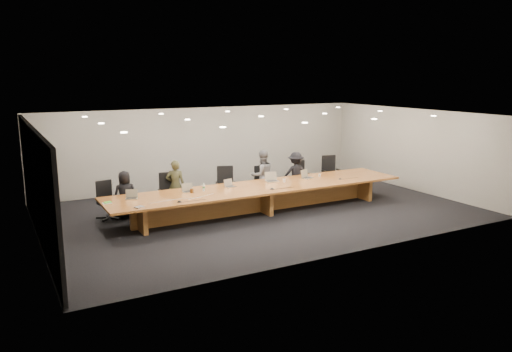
{
  "coord_description": "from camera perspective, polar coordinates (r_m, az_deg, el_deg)",
  "views": [
    {
      "loc": [
        -6.84,
        -12.31,
        3.91
      ],
      "look_at": [
        0.0,
        0.3,
        1.0
      ],
      "focal_mm": 35.0,
      "sensor_mm": 36.0,
      "label": 1
    }
  ],
  "objects": [
    {
      "name": "laptop_d",
      "position": [
        15.05,
        1.87,
        -0.09
      ],
      "size": [
        0.41,
        0.33,
        0.29
      ],
      "primitive_type": null,
      "rotation": [
        0.0,
        0.0,
        -0.17
      ],
      "color": "#C2B294",
      "rests_on": "conference_table"
    },
    {
      "name": "person_d",
      "position": [
        16.42,
        4.56,
        0.24
      ],
      "size": [
        1.06,
        0.83,
        1.45
      ],
      "primitive_type": "imported",
      "rotation": [
        0.0,
        0.0,
        2.79
      ],
      "color": "black",
      "rests_on": "ground"
    },
    {
      "name": "mic_center",
      "position": [
        14.06,
        1.84,
        -1.46
      ],
      "size": [
        0.18,
        0.18,
        0.03
      ],
      "primitive_type": "cone",
      "rotation": [
        0.0,
        0.0,
        -0.37
      ],
      "color": "black",
      "rests_on": "conference_table"
    },
    {
      "name": "laptop_a",
      "position": [
        13.35,
        -14.06,
        -2.04
      ],
      "size": [
        0.36,
        0.31,
        0.24
      ],
      "primitive_type": null,
      "rotation": [
        0.0,
        0.0,
        -0.34
      ],
      "color": "#B8AE8C",
      "rests_on": "conference_table"
    },
    {
      "name": "back_wall",
      "position": [
        17.87,
        -5.67,
        3.33
      ],
      "size": [
        12.0,
        0.02,
        2.8
      ],
      "primitive_type": "cube",
      "color": "beige",
      "rests_on": "ground"
    },
    {
      "name": "paper_cup_far",
      "position": [
        15.94,
        7.29,
        0.08
      ],
      "size": [
        0.08,
        0.08,
        0.08
      ],
      "primitive_type": "cone",
      "rotation": [
        0.0,
        0.0,
        -0.26
      ],
      "color": "silver",
      "rests_on": "conference_table"
    },
    {
      "name": "chair_left",
      "position": [
        14.65,
        -9.86,
        -1.85
      ],
      "size": [
        0.65,
        0.65,
        1.16
      ],
      "primitive_type": null,
      "rotation": [
        0.0,
        0.0,
        -0.11
      ],
      "color": "black",
      "rests_on": "ground"
    },
    {
      "name": "lime_gadget",
      "position": [
        13.07,
        -16.61,
        -2.89
      ],
      "size": [
        0.2,
        0.14,
        0.03
      ],
      "primitive_type": "cube",
      "rotation": [
        0.0,
        0.0,
        0.27
      ],
      "color": "#50BE32",
      "rests_on": "notepad"
    },
    {
      "name": "mic_left",
      "position": [
        12.79,
        -8.75,
        -2.9
      ],
      "size": [
        0.17,
        0.17,
        0.03
      ],
      "primitive_type": "cone",
      "rotation": [
        0.0,
        0.0,
        -0.35
      ],
      "color": "black",
      "rests_on": "conference_table"
    },
    {
      "name": "mic_right",
      "position": [
        15.62,
        9.6,
        -0.31
      ],
      "size": [
        0.15,
        0.15,
        0.03
      ],
      "primitive_type": "cone",
      "rotation": [
        0.0,
        0.0,
        0.25
      ],
      "color": "black",
      "rests_on": "conference_table"
    },
    {
      "name": "laptop_c",
      "position": [
        14.34,
        -2.94,
        -0.82
      ],
      "size": [
        0.33,
        0.27,
        0.23
      ],
      "primitive_type": null,
      "rotation": [
        0.0,
        0.0,
        0.23
      ],
      "color": "tan",
      "rests_on": "conference_table"
    },
    {
      "name": "conference_table",
      "position": [
        14.49,
        0.57,
        -2.07
      ],
      "size": [
        9.0,
        1.8,
        0.75
      ],
      "color": "brown",
      "rests_on": "ground"
    },
    {
      "name": "chair_right",
      "position": [
        16.77,
        5.6,
        -0.11
      ],
      "size": [
        0.73,
        0.73,
        1.13
      ],
      "primitive_type": null,
      "rotation": [
        0.0,
        0.0,
        0.33
      ],
      "color": "black",
      "rests_on": "ground"
    },
    {
      "name": "chair_far_left",
      "position": [
        14.32,
        -16.54,
        -2.64
      ],
      "size": [
        0.67,
        0.67,
        1.08
      ],
      "primitive_type": null,
      "rotation": [
        0.0,
        0.0,
        0.25
      ],
      "color": "black",
      "rests_on": "ground"
    },
    {
      "name": "left_wall_panel",
      "position": [
        12.6,
        -23.77,
        -1.14
      ],
      "size": [
        0.08,
        7.84,
        2.74
      ],
      "primitive_type": "cube",
      "color": "black",
      "rests_on": "ground"
    },
    {
      "name": "chair_mid_left",
      "position": [
        15.3,
        -3.44,
        -1.08
      ],
      "size": [
        0.76,
        0.76,
        1.19
      ],
      "primitive_type": null,
      "rotation": [
        0.0,
        0.0,
        -0.32
      ],
      "color": "black",
      "rests_on": "ground"
    },
    {
      "name": "chair_far_right",
      "position": [
        17.45,
        8.61,
        0.4
      ],
      "size": [
        0.71,
        0.71,
        1.2
      ],
      "primitive_type": null,
      "rotation": [
        0.0,
        0.0,
        -0.19
      ],
      "color": "black",
      "rests_on": "ground"
    },
    {
      "name": "paper_cup_near",
      "position": [
        14.99,
        3.24,
        -0.54
      ],
      "size": [
        0.1,
        0.1,
        0.1
      ],
      "primitive_type": "cone",
      "rotation": [
        0.0,
        0.0,
        0.33
      ],
      "color": "silver",
      "rests_on": "conference_table"
    },
    {
      "name": "person_a",
      "position": [
        14.24,
        -14.72,
        -2.08
      ],
      "size": [
        0.67,
        0.46,
        1.33
      ],
      "primitive_type": "imported",
      "rotation": [
        0.0,
        0.0,
        3.09
      ],
      "color": "black",
      "rests_on": "ground"
    },
    {
      "name": "av_box",
      "position": [
        12.44,
        -13.2,
        -3.48
      ],
      "size": [
        0.25,
        0.22,
        0.03
      ],
      "primitive_type": "cube",
      "rotation": [
        0.0,
        0.0,
        0.43
      ],
      "color": "#ADACB1",
      "rests_on": "conference_table"
    },
    {
      "name": "water_bottle",
      "position": [
        13.91,
        -6.0,
        -1.29
      ],
      "size": [
        0.08,
        0.08,
        0.21
      ],
      "primitive_type": "cylinder",
      "rotation": [
        0.0,
        0.0,
        -0.34
      ],
      "color": "silver",
      "rests_on": "conference_table"
    },
    {
      "name": "chair_mid_right",
      "position": [
        15.92,
        0.92,
        -0.74
      ],
      "size": [
        0.56,
        0.56,
        1.09
      ],
      "primitive_type": null,
      "rotation": [
        0.0,
        0.0,
        -0.01
      ],
      "color": "black",
      "rests_on": "ground"
    },
    {
      "name": "laptop_b",
      "position": [
        13.84,
        -7.78,
        -1.34
      ],
      "size": [
        0.32,
        0.25,
        0.24
      ],
      "primitive_type": null,
      "rotation": [
        0.0,
        0.0,
        -0.12
      ],
      "color": "tan",
      "rests_on": "conference_table"
    },
    {
      "name": "amber_mug",
      "position": [
        13.73,
        -7.35,
        -1.7
      ],
      "size": [
        0.11,
        0.11,
        0.11
      ],
      "primitive_type": "cylinder",
      "rotation": [
        0.0,
        0.0,
        0.31
      ],
      "color": "brown",
      "rests_on": "conference_table"
    },
    {
      "name": "person_b",
      "position": [
        14.71,
        -9.19,
        -1.08
      ],
      "size": [
        0.64,
        0.52,
        1.5
      ],
      "primitive_type": "imported",
      "rotation": [
        0.0,
        0.0,
        2.79
      ],
      "color": "#33321C",
      "rests_on": "ground"
    },
    {
      "name": "ground",
      "position": [
        14.62,
        0.56,
        -4.05
      ],
      "size": [
        12.0,
        12.0,
        0.0
      ],
      "primitive_type": "plane",
      "color": "black",
      "rests_on": "ground"
    },
    {
      "name": "notepad",
      "position": [
        13.07,
        -16.65,
        -2.99
      ],
      "size": [
        0.22,
        0.18,
        0.01
      ],
      "primitive_type": "cube",
      "rotation": [
        0.0,
        0.0,
        -0.01
      ],
      "color": "silver",
      "rests_on": "conference_table"
    },
    {
      "name": "laptop_e",
      "position": [
        15.61,
        5.93,
        0.24
      ],
      "size": [
        0.42,
        0.37,
        0.28
      ],
      "primitive_type": null,
      "rotation": [
        0.0,
        0.0,
        0.41
      ],
      "color": "#BBB08F",
      "rests_on": "conference_table"
    },
    {
      "name": "person_c",
      "position": [
        15.73,
        0.71,
        0.07
      ],
      "size": [
        0.81,
        0.65,
        1.61
      ],
      "primitive_type": "imported",
      "rotation": [
        0.0,
        0.0,
        3.09
      ],
      "color": "#5B5C5E",
      "rests_on": "ground"
    }
  ]
}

